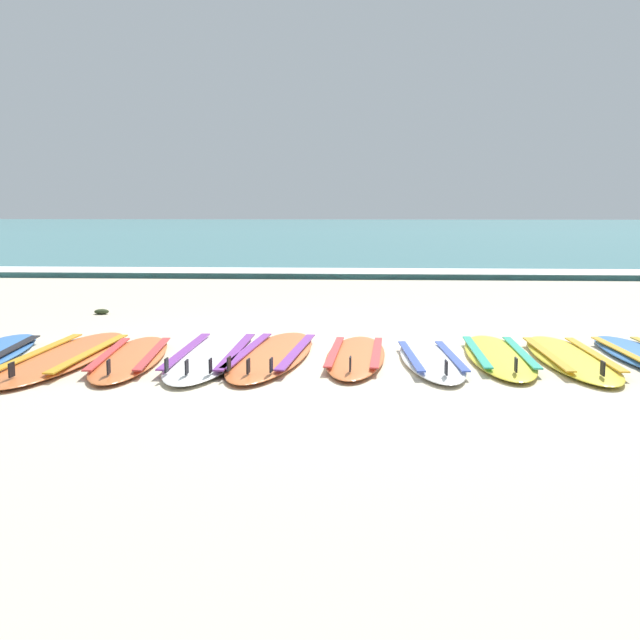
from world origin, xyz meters
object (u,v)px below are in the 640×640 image
(surfboard_4, at_px, (272,354))
(surfboard_8, at_px, (570,358))
(surfboard_1, at_px, (65,356))
(surfboard_2, at_px, (131,357))
(surfboard_3, at_px, (211,355))
(surfboard_6, at_px, (431,360))
(surfboard_7, at_px, (498,356))
(surfboard_5, at_px, (356,356))

(surfboard_4, bearing_deg, surfboard_8, 0.02)
(surfboard_1, bearing_deg, surfboard_2, -2.22)
(surfboard_1, bearing_deg, surfboard_3, 6.31)
(surfboard_2, relative_size, surfboard_8, 0.97)
(surfboard_1, distance_m, surfboard_8, 4.41)
(surfboard_3, xyz_separation_m, surfboard_6, (1.92, -0.12, -0.00))
(surfboard_4, xyz_separation_m, surfboard_7, (1.99, 0.06, -0.00))
(surfboard_1, relative_size, surfboard_5, 1.26)
(surfboard_1, distance_m, surfboard_7, 3.81)
(surfboard_2, bearing_deg, surfboard_1, 177.78)
(surfboard_1, xyz_separation_m, surfboard_3, (1.27, 0.14, 0.00))
(surfboard_1, distance_m, surfboard_5, 2.55)
(surfboard_1, distance_m, surfboard_3, 1.28)
(surfboard_8, bearing_deg, surfboard_7, 174.62)
(surfboard_1, xyz_separation_m, surfboard_5, (2.55, 0.16, 0.00))
(surfboard_1, relative_size, surfboard_4, 1.05)
(surfboard_8, bearing_deg, surfboard_5, -179.37)
(surfboard_7, bearing_deg, surfboard_1, -176.42)
(surfboard_8, bearing_deg, surfboard_1, -177.65)
(surfboard_3, xyz_separation_m, surfboard_4, (0.54, 0.04, 0.00))
(surfboard_5, distance_m, surfboard_7, 1.25)
(surfboard_2, xyz_separation_m, surfboard_3, (0.67, 0.16, 0.00))
(surfboard_2, height_order, surfboard_7, same)
(surfboard_4, bearing_deg, surfboard_7, 1.67)
(surfboard_6, xyz_separation_m, surfboard_8, (1.21, 0.16, -0.00))
(surfboard_3, height_order, surfboard_8, same)
(surfboard_5, height_order, surfboard_6, same)
(surfboard_6, bearing_deg, surfboard_7, 19.99)
(surfboard_4, height_order, surfboard_8, same)
(surfboard_6, bearing_deg, surfboard_3, 176.33)
(surfboard_2, distance_m, surfboard_4, 1.23)
(surfboard_2, xyz_separation_m, surfboard_5, (1.95, 0.18, 0.00))
(surfboard_5, bearing_deg, surfboard_1, -176.39)
(surfboard_2, xyz_separation_m, surfboard_7, (3.20, 0.26, 0.00))
(surfboard_7, distance_m, surfboard_8, 0.61)
(surfboard_1, height_order, surfboard_6, same)
(surfboard_2, bearing_deg, surfboard_5, 5.37)
(surfboard_1, xyz_separation_m, surfboard_4, (1.81, 0.18, 0.00))
(surfboard_1, distance_m, surfboard_6, 3.19)
(surfboard_2, distance_m, surfboard_5, 1.96)
(surfboard_2, xyz_separation_m, surfboard_8, (3.81, 0.20, -0.00))
(surfboard_2, distance_m, surfboard_7, 3.21)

